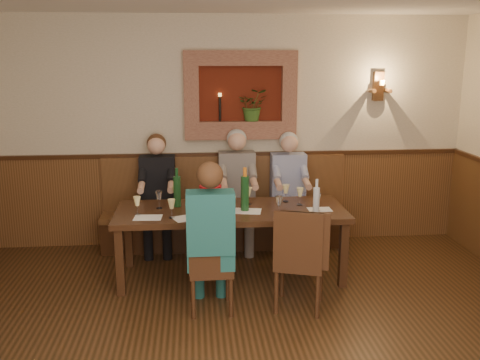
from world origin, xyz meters
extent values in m
cube|color=#C3B593|center=(0.00, 3.00, 1.40)|extent=(6.00, 0.04, 2.80)
cube|color=#4E3016|center=(0.00, 2.98, 0.55)|extent=(6.00, 0.04, 1.10)
cube|color=#381E0F|center=(0.00, 2.98, 1.12)|extent=(6.02, 0.06, 0.05)
cube|color=#57190C|center=(0.20, 2.98, 1.85)|extent=(1.00, 0.02, 0.70)
cube|color=#9C684F|center=(0.20, 2.94, 2.29)|extent=(1.36, 0.12, 0.18)
cube|color=#9C684F|center=(0.20, 2.94, 1.41)|extent=(1.36, 0.12, 0.18)
cube|color=#9C684F|center=(-0.39, 2.94, 1.85)|extent=(0.18, 0.12, 0.70)
cube|color=#9C684F|center=(0.79, 2.94, 1.85)|extent=(0.18, 0.12, 0.70)
cube|color=#9C684F|center=(0.20, 2.94, 1.52)|extent=(1.00, 0.14, 0.04)
imported|color=#32581E|center=(0.35, 2.94, 1.74)|extent=(0.35, 0.30, 0.39)
cylinder|color=black|center=(-0.05, 2.94, 1.69)|extent=(0.03, 0.03, 0.30)
cylinder|color=#FFBF59|center=(-0.05, 2.94, 1.86)|extent=(0.04, 0.04, 0.04)
cube|color=#4E3016|center=(1.90, 2.95, 1.95)|extent=(0.12, 0.08, 0.35)
cylinder|color=#4E3016|center=(1.80, 2.88, 1.90)|extent=(0.05, 0.18, 0.05)
cylinder|color=#4E3016|center=(2.00, 2.88, 1.90)|extent=(0.05, 0.18, 0.05)
cylinder|color=#FFBF59|center=(1.90, 2.82, 2.00)|extent=(0.06, 0.06, 0.06)
cube|color=#321B0F|center=(0.00, 1.85, 0.72)|extent=(2.40, 0.90, 0.06)
cube|color=#321B0F|center=(-1.12, 1.48, 0.34)|extent=(0.08, 0.08, 0.69)
cube|color=#321B0F|center=(1.12, 1.48, 0.34)|extent=(0.08, 0.08, 0.69)
cube|color=#321B0F|center=(-1.12, 2.22, 0.34)|extent=(0.08, 0.08, 0.69)
cube|color=#321B0F|center=(1.12, 2.22, 0.34)|extent=(0.08, 0.08, 0.69)
cube|color=#381E0F|center=(0.00, 2.76, 0.20)|extent=(3.00, 0.40, 0.40)
cube|color=#4E3016|center=(0.00, 2.76, 0.42)|extent=(3.00, 0.45, 0.06)
cube|color=#4E3016|center=(0.00, 2.95, 0.78)|extent=(3.00, 0.06, 0.66)
cube|color=#321B0F|center=(-0.24, 1.09, 0.19)|extent=(0.39, 0.39, 0.38)
cube|color=#321B0F|center=(-0.24, 1.09, 0.40)|extent=(0.41, 0.41, 0.05)
cube|color=#321B0F|center=(-0.24, 0.91, 0.66)|extent=(0.40, 0.05, 0.47)
cube|color=#321B0F|center=(0.58, 1.07, 0.21)|extent=(0.53, 0.53, 0.42)
cube|color=#321B0F|center=(0.58, 1.07, 0.44)|extent=(0.55, 0.55, 0.05)
cube|color=#321B0F|center=(0.52, 0.88, 0.73)|extent=(0.43, 0.17, 0.52)
cube|color=black|center=(-0.81, 2.61, 0.23)|extent=(0.42, 0.44, 0.45)
cube|color=black|center=(-0.81, 2.78, 0.88)|extent=(0.42, 0.22, 0.55)
sphere|color=#D8A384|center=(-0.81, 2.74, 1.29)|extent=(0.21, 0.21, 0.21)
sphere|color=#4C2D19|center=(-0.81, 2.79, 1.31)|extent=(0.23, 0.23, 0.23)
cube|color=#544E4D|center=(0.14, 2.60, 0.23)|extent=(0.44, 0.46, 0.45)
cube|color=#544E4D|center=(0.14, 2.78, 0.90)|extent=(0.44, 0.23, 0.57)
sphere|color=#D8A384|center=(0.14, 2.74, 1.32)|extent=(0.22, 0.22, 0.22)
sphere|color=#B2B2B2|center=(0.14, 2.79, 1.35)|extent=(0.24, 0.24, 0.24)
cube|color=navy|center=(0.77, 2.61, 0.23)|extent=(0.42, 0.44, 0.45)
cube|color=navy|center=(0.77, 2.78, 0.88)|extent=(0.42, 0.22, 0.55)
sphere|color=#D8A384|center=(0.77, 2.74, 1.29)|extent=(0.21, 0.21, 0.21)
sphere|color=#B2B2B2|center=(0.77, 2.79, 1.31)|extent=(0.23, 0.23, 0.23)
cube|color=navy|center=(-0.24, 1.15, 0.23)|extent=(0.43, 0.45, 0.45)
cube|color=navy|center=(-0.24, 0.98, 0.89)|extent=(0.43, 0.22, 0.56)
sphere|color=#D8A384|center=(-0.24, 1.02, 1.30)|extent=(0.21, 0.21, 0.21)
sphere|color=#4C2D19|center=(-0.24, 0.97, 1.32)|extent=(0.23, 0.23, 0.23)
cylinder|color=#B70B14|center=(-0.21, 1.84, 0.88)|extent=(0.27, 0.27, 0.26)
cylinder|color=#19471E|center=(0.14, 1.79, 0.93)|extent=(0.10, 0.10, 0.37)
cylinder|color=orange|center=(0.14, 1.79, 1.16)|extent=(0.04, 0.04, 0.09)
cylinder|color=#19471E|center=(-0.56, 2.00, 0.91)|extent=(0.10, 0.10, 0.33)
cylinder|color=#19471E|center=(-0.56, 2.00, 1.12)|extent=(0.04, 0.04, 0.09)
cylinder|color=silver|center=(0.85, 1.60, 0.89)|extent=(0.09, 0.09, 0.27)
cylinder|color=silver|center=(0.85, 1.60, 1.07)|extent=(0.04, 0.04, 0.09)
cube|color=white|center=(-0.84, 1.62, 0.75)|extent=(0.28, 0.21, 0.00)
cube|color=white|center=(0.15, 1.76, 0.75)|extent=(0.34, 0.27, 0.00)
cube|color=white|center=(0.92, 1.75, 0.75)|extent=(0.24, 0.17, 0.00)
cube|color=white|center=(-0.45, 1.58, 0.75)|extent=(0.35, 0.30, 0.00)
camera|label=1|loc=(-0.38, -3.52, 2.33)|focal=40.00mm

